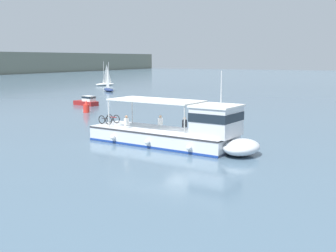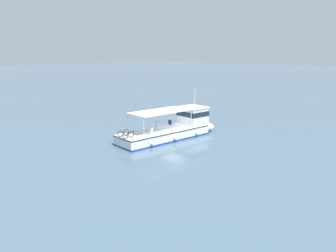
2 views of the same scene
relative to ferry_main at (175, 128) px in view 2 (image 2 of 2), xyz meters
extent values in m
plane|color=slate|center=(0.28, -0.17, -1.02)|extent=(400.00, 400.00, 0.00)
cube|color=silver|center=(0.20, 1.60, -0.47)|extent=(4.52, 11.11, 1.10)
ellipsoid|color=silver|center=(-0.57, -4.55, -0.47)|extent=(3.19, 2.55, 1.01)
cube|color=navy|center=(0.20, 1.60, -0.92)|extent=(4.56, 11.12, 0.16)
cube|color=#2D2D33|center=(0.20, 1.60, 0.00)|extent=(4.58, 11.12, 0.10)
cube|color=silver|center=(-0.34, -2.76, 1.03)|extent=(3.02, 2.92, 1.90)
cube|color=#19232D|center=(-0.34, -2.76, 1.37)|extent=(3.09, 2.97, 0.56)
cube|color=white|center=(-0.34, -2.76, 2.04)|extent=(3.20, 3.10, 0.12)
cube|color=white|center=(0.26, 2.05, 2.13)|extent=(3.75, 7.01, 0.10)
cylinder|color=silver|center=(1.21, -1.34, 1.08)|extent=(0.08, 0.08, 2.00)
cylinder|color=silver|center=(-1.49, -1.01, 1.08)|extent=(0.08, 0.08, 2.00)
cylinder|color=silver|center=(2.01, 5.11, 1.08)|extent=(0.08, 0.08, 2.00)
cylinder|color=silver|center=(-0.69, 5.44, 1.08)|extent=(0.08, 0.08, 2.00)
cylinder|color=silver|center=(-0.38, -3.06, 3.20)|extent=(0.06, 0.06, 2.20)
sphere|color=white|center=(-1.98, -1.55, -0.52)|extent=(0.36, 0.36, 0.36)
sphere|color=white|center=(-1.57, 1.73, -0.52)|extent=(0.36, 0.36, 0.36)
sphere|color=white|center=(-1.19, 4.80, -0.52)|extent=(0.36, 0.36, 0.36)
torus|color=black|center=(1.22, 6.06, 0.41)|extent=(0.14, 0.66, 0.66)
torus|color=black|center=(1.30, 6.76, 0.41)|extent=(0.14, 0.66, 0.66)
cylinder|color=maroon|center=(1.26, 6.41, 0.53)|extent=(0.15, 0.70, 0.06)
torus|color=black|center=(0.32, 6.17, 0.41)|extent=(0.14, 0.66, 0.66)
torus|color=black|center=(0.41, 6.87, 0.41)|extent=(0.14, 0.66, 0.66)
cylinder|color=#232328|center=(0.37, 6.52, 0.53)|extent=(0.15, 0.70, 0.06)
cube|color=white|center=(-0.40, 4.11, 0.54)|extent=(0.34, 0.26, 0.52)
sphere|color=#9E7051|center=(-0.40, 4.11, 0.91)|extent=(0.20, 0.20, 0.20)
cube|color=white|center=(0.81, 1.98, 0.54)|extent=(0.34, 0.26, 0.52)
sphere|color=tan|center=(0.81, 1.98, 0.91)|extent=(0.20, 0.20, 0.20)
cube|color=black|center=(0.73, 0.01, 0.54)|extent=(0.34, 0.26, 0.52)
sphere|color=tan|center=(0.73, 0.01, 0.91)|extent=(0.20, 0.20, 0.20)
camera|label=1|loc=(-26.02, -12.26, 5.09)|focal=45.29mm
camera|label=2|loc=(-22.82, 26.50, 8.36)|focal=34.45mm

